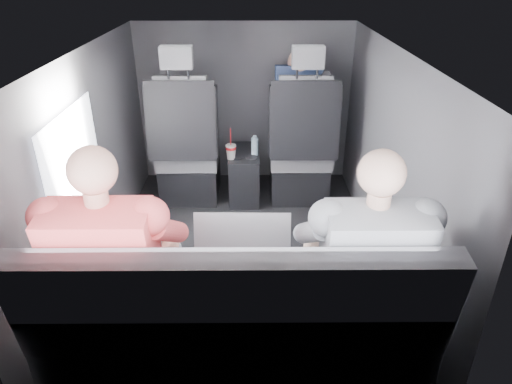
{
  "coord_description": "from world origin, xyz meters",
  "views": [
    {
      "loc": [
        0.07,
        -2.53,
        1.8
      ],
      "look_at": [
        0.09,
        -0.05,
        0.52
      ],
      "focal_mm": 32.0,
      "sensor_mm": 36.0,
      "label": 1
    }
  ],
  "objects_px": {
    "water_bottle": "(255,146)",
    "front_seat_right": "(300,154)",
    "passenger_rear_left": "(120,269)",
    "laptop_black": "(365,245)",
    "center_console": "(245,175)",
    "laptop_silver": "(243,247)",
    "soda_cup": "(231,151)",
    "passenger_front_right": "(298,103)",
    "passenger_rear_right": "(361,269)",
    "front_seat_left": "(188,154)",
    "laptop_white": "(137,240)",
    "rear_bench": "(237,341)"
  },
  "relations": [
    {
      "from": "water_bottle",
      "to": "front_seat_right",
      "type": "bearing_deg",
      "value": 2.24
    },
    {
      "from": "passenger_rear_left",
      "to": "laptop_black",
      "type": "bearing_deg",
      "value": 8.72
    },
    {
      "from": "center_console",
      "to": "laptop_black",
      "type": "bearing_deg",
      "value": -70.97
    },
    {
      "from": "passenger_rear_left",
      "to": "laptop_silver",
      "type": "bearing_deg",
      "value": 15.55
    },
    {
      "from": "laptop_black",
      "to": "soda_cup",
      "type": "bearing_deg",
      "value": 113.69
    },
    {
      "from": "water_bottle",
      "to": "passenger_front_right",
      "type": "height_order",
      "value": "passenger_front_right"
    },
    {
      "from": "front_seat_right",
      "to": "passenger_rear_right",
      "type": "distance_m",
      "value": 1.82
    },
    {
      "from": "laptop_silver",
      "to": "front_seat_left",
      "type": "bearing_deg",
      "value": 105.94
    },
    {
      "from": "laptop_black",
      "to": "front_seat_left",
      "type": "bearing_deg",
      "value": 122.1
    },
    {
      "from": "center_console",
      "to": "laptop_black",
      "type": "distance_m",
      "value": 1.83
    },
    {
      "from": "center_console",
      "to": "soda_cup",
      "type": "height_order",
      "value": "soda_cup"
    },
    {
      "from": "front_seat_left",
      "to": "laptop_white",
      "type": "height_order",
      "value": "front_seat_left"
    },
    {
      "from": "front_seat_right",
      "to": "rear_bench",
      "type": "bearing_deg",
      "value": -103.31
    },
    {
      "from": "laptop_silver",
      "to": "passenger_rear_right",
      "type": "relative_size",
      "value": 0.34
    },
    {
      "from": "rear_bench",
      "to": "laptop_silver",
      "type": "bearing_deg",
      "value": 84.05
    },
    {
      "from": "front_seat_left",
      "to": "passenger_rear_right",
      "type": "relative_size",
      "value": 1.05
    },
    {
      "from": "soda_cup",
      "to": "front_seat_left",
      "type": "bearing_deg",
      "value": 165.29
    },
    {
      "from": "center_console",
      "to": "laptop_white",
      "type": "bearing_deg",
      "value": -105.99
    },
    {
      "from": "water_bottle",
      "to": "center_console",
      "type": "bearing_deg",
      "value": 147.6
    },
    {
      "from": "laptop_black",
      "to": "passenger_front_right",
      "type": "bearing_deg",
      "value": 94.31
    },
    {
      "from": "front_seat_left",
      "to": "laptop_black",
      "type": "relative_size",
      "value": 3.15
    },
    {
      "from": "passenger_rear_left",
      "to": "passenger_rear_right",
      "type": "xyz_separation_m",
      "value": [
        1.02,
        0.0,
        -0.01
      ]
    },
    {
      "from": "laptop_white",
      "to": "passenger_front_right",
      "type": "distance_m",
      "value": 2.06
    },
    {
      "from": "soda_cup",
      "to": "passenger_front_right",
      "type": "xyz_separation_m",
      "value": [
        0.54,
        0.35,
        0.28
      ]
    },
    {
      "from": "laptop_silver",
      "to": "passenger_rear_left",
      "type": "distance_m",
      "value": 0.54
    },
    {
      "from": "passenger_rear_right",
      "to": "laptop_silver",
      "type": "bearing_deg",
      "value": 163.96
    },
    {
      "from": "rear_bench",
      "to": "passenger_rear_left",
      "type": "bearing_deg",
      "value": 169.09
    },
    {
      "from": "laptop_silver",
      "to": "passenger_rear_left",
      "type": "relative_size",
      "value": 0.33
    },
    {
      "from": "rear_bench",
      "to": "water_bottle",
      "type": "xyz_separation_m",
      "value": [
        0.09,
        1.89,
        0.16
      ]
    },
    {
      "from": "front_seat_right",
      "to": "rear_bench",
      "type": "distance_m",
      "value": 1.96
    },
    {
      "from": "laptop_black",
      "to": "passenger_rear_right",
      "type": "height_order",
      "value": "passenger_rear_right"
    },
    {
      "from": "water_bottle",
      "to": "passenger_rear_right",
      "type": "distance_m",
      "value": 1.85
    },
    {
      "from": "rear_bench",
      "to": "water_bottle",
      "type": "bearing_deg",
      "value": 87.41
    },
    {
      "from": "rear_bench",
      "to": "water_bottle",
      "type": "height_order",
      "value": "rear_bench"
    },
    {
      "from": "front_seat_right",
      "to": "passenger_rear_left",
      "type": "xyz_separation_m",
      "value": [
        -0.94,
        -1.81,
        0.23
      ]
    },
    {
      "from": "rear_bench",
      "to": "passenger_rear_right",
      "type": "bearing_deg",
      "value": 10.29
    },
    {
      "from": "passenger_rear_right",
      "to": "center_console",
      "type": "bearing_deg",
      "value": 105.9
    },
    {
      "from": "laptop_black",
      "to": "passenger_rear_left",
      "type": "relative_size",
      "value": 0.33
    },
    {
      "from": "center_console",
      "to": "passenger_rear_left",
      "type": "height_order",
      "value": "passenger_rear_left"
    },
    {
      "from": "front_seat_right",
      "to": "laptop_white",
      "type": "xyz_separation_m",
      "value": [
        -0.92,
        -1.59,
        0.23
      ]
    },
    {
      "from": "front_seat_left",
      "to": "laptop_black",
      "type": "bearing_deg",
      "value": -57.9
    },
    {
      "from": "passenger_rear_left",
      "to": "center_console",
      "type": "bearing_deg",
      "value": 75.03
    },
    {
      "from": "center_console",
      "to": "laptop_white",
      "type": "relative_size",
      "value": 1.12
    },
    {
      "from": "center_console",
      "to": "water_bottle",
      "type": "xyz_separation_m",
      "value": [
        0.09,
        -0.05,
        0.27
      ]
    },
    {
      "from": "rear_bench",
      "to": "passenger_rear_left",
      "type": "distance_m",
      "value": 0.6
    },
    {
      "from": "water_bottle",
      "to": "laptop_white",
      "type": "xyz_separation_m",
      "value": [
        -0.55,
        -1.58,
        0.16
      ]
    },
    {
      "from": "soda_cup",
      "to": "passenger_rear_right",
      "type": "distance_m",
      "value": 1.83
    },
    {
      "from": "passenger_rear_left",
      "to": "rear_bench",
      "type": "bearing_deg",
      "value": -10.91
    },
    {
      "from": "center_console",
      "to": "soda_cup",
      "type": "relative_size",
      "value": 1.93
    },
    {
      "from": "laptop_white",
      "to": "passenger_rear_right",
      "type": "height_order",
      "value": "passenger_rear_right"
    }
  ]
}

